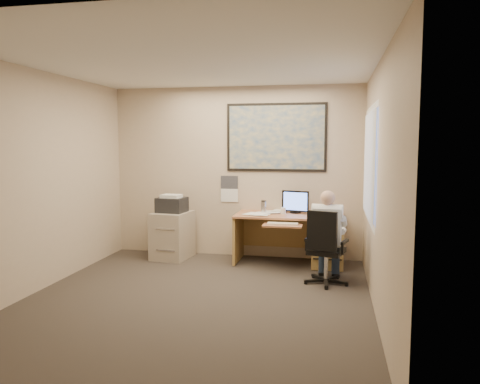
% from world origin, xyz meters
% --- Properties ---
extents(room_shell, '(4.00, 4.50, 2.70)m').
position_xyz_m(room_shell, '(0.00, 0.00, 1.35)').
color(room_shell, '#322C27').
rests_on(room_shell, ground).
extents(desk, '(1.60, 0.97, 1.08)m').
position_xyz_m(desk, '(1.24, 1.90, 0.44)').
color(desk, '#AD6F4A').
rests_on(desk, ground).
extents(world_map, '(1.56, 0.03, 1.06)m').
position_xyz_m(world_map, '(0.65, 2.23, 1.90)').
color(world_map, '#1E4C93').
rests_on(world_map, room_shell).
extents(wall_calendar, '(0.28, 0.01, 0.42)m').
position_xyz_m(wall_calendar, '(-0.10, 2.24, 1.08)').
color(wall_calendar, white).
rests_on(wall_calendar, room_shell).
extents(window_blinds, '(0.06, 1.40, 1.30)m').
position_xyz_m(window_blinds, '(1.97, 0.80, 1.55)').
color(window_blinds, beige).
rests_on(window_blinds, room_shell).
extents(filing_cabinet, '(0.59, 0.68, 1.01)m').
position_xyz_m(filing_cabinet, '(-0.94, 1.87, 0.43)').
color(filing_cabinet, '#A69886').
rests_on(filing_cabinet, ground).
extents(office_chair, '(0.71, 0.71, 0.97)m').
position_xyz_m(office_chair, '(1.48, 0.93, 0.28)').
color(office_chair, black).
rests_on(office_chair, ground).
extents(person, '(0.56, 0.76, 1.21)m').
position_xyz_m(person, '(1.47, 1.00, 0.60)').
color(person, silver).
rests_on(person, office_chair).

